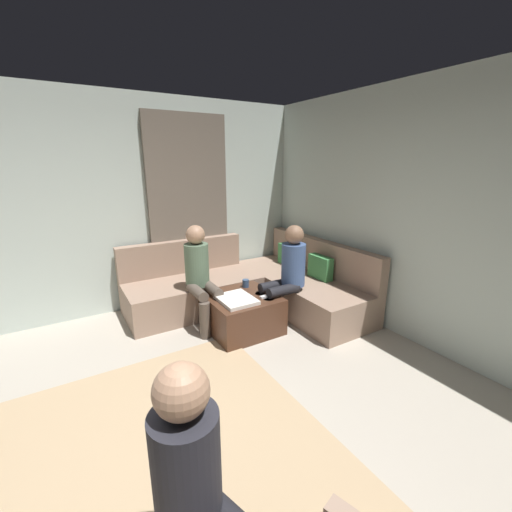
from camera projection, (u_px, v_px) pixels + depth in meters
name	position (u px, v px, depth m)	size (l,w,h in m)	color
ground_plane	(161.00, 512.00, 1.92)	(6.00, 6.00, 0.10)	#B2A899
wall_back	(474.00, 224.00, 3.01)	(6.00, 0.12, 2.70)	silver
wall_left	(82.00, 209.00, 3.96)	(0.12, 6.00, 2.70)	silver
curtain_panel	(189.00, 211.00, 4.55)	(0.06, 1.10, 2.50)	#726659
area_rug	(167.00, 470.00, 2.12)	(2.60, 2.20, 0.01)	tan
sectional_couch	(254.00, 286.00, 4.48)	(2.10, 2.55, 0.87)	#9E7F6B
ottoman	(242.00, 313.00, 3.86)	(0.76, 0.76, 0.42)	#4C2D1E
folded_blanket	(236.00, 299.00, 3.65)	(0.44, 0.36, 0.04)	white
coffee_mug	(246.00, 283.00, 4.06)	(0.08, 0.08, 0.10)	#334C72
game_remote	(266.00, 296.00, 3.76)	(0.05, 0.15, 0.02)	white
person_on_couch_back	(286.00, 272.00, 3.88)	(0.30, 0.60, 1.20)	black
person_on_couch_side	(200.00, 273.00, 3.85)	(0.60, 0.30, 1.20)	brown
person_on_armchair	(203.00, 495.00, 1.30)	(0.61, 0.41, 1.18)	black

